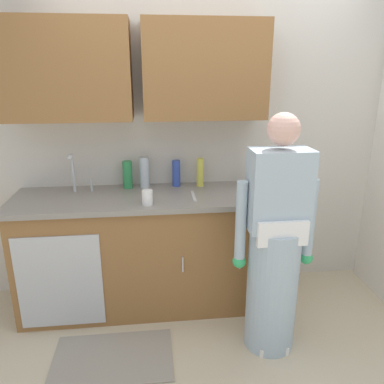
{
  "coord_description": "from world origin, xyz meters",
  "views": [
    {
      "loc": [
        -0.48,
        -2.08,
        1.86
      ],
      "look_at": [
        -0.18,
        0.55,
        1.0
      ],
      "focal_mm": 35.46,
      "sensor_mm": 36.0,
      "label": 1
    }
  ],
  "objects_px": {
    "bottle_water_short": "(128,175)",
    "bottle_soap": "(251,171)",
    "bottle_dish_liquid": "(144,172)",
    "cup_by_sink": "(147,197)",
    "bottle_cleaner_spray": "(176,173)",
    "knife_on_counter": "(194,196)",
    "sink": "(77,199)",
    "person_at_sink": "(274,255)",
    "bottle_water_tall": "(200,172)"
  },
  "relations": [
    {
      "from": "bottle_soap",
      "to": "bottle_cleaner_spray",
      "type": "height_order",
      "value": "bottle_soap"
    },
    {
      "from": "bottle_water_tall",
      "to": "bottle_cleaner_spray",
      "type": "height_order",
      "value": "bottle_water_tall"
    },
    {
      "from": "bottle_soap",
      "to": "bottle_cleaner_spray",
      "type": "bearing_deg",
      "value": 173.31
    },
    {
      "from": "bottle_water_short",
      "to": "bottle_dish_liquid",
      "type": "relative_size",
      "value": 0.89
    },
    {
      "from": "bottle_soap",
      "to": "cup_by_sink",
      "type": "distance_m",
      "value": 0.92
    },
    {
      "from": "bottle_water_tall",
      "to": "bottle_dish_liquid",
      "type": "distance_m",
      "value": 0.45
    },
    {
      "from": "bottle_water_short",
      "to": "person_at_sink",
      "type": "bearing_deg",
      "value": -39.73
    },
    {
      "from": "sink",
      "to": "bottle_water_short",
      "type": "bearing_deg",
      "value": 27.66
    },
    {
      "from": "bottle_soap",
      "to": "knife_on_counter",
      "type": "height_order",
      "value": "bottle_soap"
    },
    {
      "from": "bottle_water_tall",
      "to": "cup_by_sink",
      "type": "distance_m",
      "value": 0.59
    },
    {
      "from": "person_at_sink",
      "to": "bottle_soap",
      "type": "bearing_deg",
      "value": 88.38
    },
    {
      "from": "bottle_water_short",
      "to": "bottle_soap",
      "type": "relative_size",
      "value": 0.89
    },
    {
      "from": "cup_by_sink",
      "to": "sink",
      "type": "bearing_deg",
      "value": 157.03
    },
    {
      "from": "person_at_sink",
      "to": "sink",
      "type": "bearing_deg",
      "value": 155.48
    },
    {
      "from": "bottle_dish_liquid",
      "to": "cup_by_sink",
      "type": "relative_size",
      "value": 2.33
    },
    {
      "from": "bottle_soap",
      "to": "bottle_dish_liquid",
      "type": "bearing_deg",
      "value": 175.48
    },
    {
      "from": "bottle_water_short",
      "to": "bottle_dish_liquid",
      "type": "xyz_separation_m",
      "value": [
        0.14,
        0.01,
        0.01
      ]
    },
    {
      "from": "bottle_cleaner_spray",
      "to": "knife_on_counter",
      "type": "xyz_separation_m",
      "value": [
        0.11,
        -0.29,
        -0.1
      ]
    },
    {
      "from": "bottle_water_tall",
      "to": "cup_by_sink",
      "type": "height_order",
      "value": "bottle_water_tall"
    },
    {
      "from": "sink",
      "to": "knife_on_counter",
      "type": "distance_m",
      "value": 0.88
    },
    {
      "from": "bottle_water_tall",
      "to": "bottle_soap",
      "type": "bearing_deg",
      "value": -6.38
    },
    {
      "from": "bottle_water_short",
      "to": "cup_by_sink",
      "type": "bearing_deg",
      "value": -69.65
    },
    {
      "from": "bottle_water_short",
      "to": "knife_on_counter",
      "type": "xyz_separation_m",
      "value": [
        0.5,
        -0.28,
        -0.11
      ]
    },
    {
      "from": "bottle_dish_liquid",
      "to": "cup_by_sink",
      "type": "bearing_deg",
      "value": -87.29
    },
    {
      "from": "sink",
      "to": "bottle_cleaner_spray",
      "type": "height_order",
      "value": "sink"
    },
    {
      "from": "cup_by_sink",
      "to": "knife_on_counter",
      "type": "bearing_deg",
      "value": 22.22
    },
    {
      "from": "sink",
      "to": "person_at_sink",
      "type": "relative_size",
      "value": 0.31
    },
    {
      "from": "bottle_soap",
      "to": "bottle_cleaner_spray",
      "type": "distance_m",
      "value": 0.61
    },
    {
      "from": "person_at_sink",
      "to": "bottle_water_tall",
      "type": "height_order",
      "value": "person_at_sink"
    },
    {
      "from": "bottle_dish_liquid",
      "to": "sink",
      "type": "bearing_deg",
      "value": -158.27
    },
    {
      "from": "sink",
      "to": "bottle_cleaner_spray",
      "type": "relative_size",
      "value": 2.32
    },
    {
      "from": "cup_by_sink",
      "to": "person_at_sink",
      "type": "bearing_deg",
      "value": -25.5
    },
    {
      "from": "bottle_water_short",
      "to": "knife_on_counter",
      "type": "distance_m",
      "value": 0.58
    },
    {
      "from": "bottle_water_tall",
      "to": "bottle_dish_liquid",
      "type": "height_order",
      "value": "bottle_dish_liquid"
    },
    {
      "from": "bottle_water_tall",
      "to": "bottle_soap",
      "type": "relative_size",
      "value": 0.93
    },
    {
      "from": "bottle_cleaner_spray",
      "to": "cup_by_sink",
      "type": "height_order",
      "value": "bottle_cleaner_spray"
    },
    {
      "from": "bottle_cleaner_spray",
      "to": "knife_on_counter",
      "type": "relative_size",
      "value": 0.9
    },
    {
      "from": "bottle_soap",
      "to": "knife_on_counter",
      "type": "relative_size",
      "value": 1.04
    },
    {
      "from": "sink",
      "to": "bottle_cleaner_spray",
      "type": "xyz_separation_m",
      "value": [
        0.77,
        0.21,
        0.12
      ]
    },
    {
      "from": "sink",
      "to": "bottle_water_tall",
      "type": "distance_m",
      "value": 0.99
    },
    {
      "from": "person_at_sink",
      "to": "bottle_cleaner_spray",
      "type": "bearing_deg",
      "value": 125.36
    },
    {
      "from": "cup_by_sink",
      "to": "bottle_dish_liquid",
      "type": "bearing_deg",
      "value": 92.71
    },
    {
      "from": "person_at_sink",
      "to": "cup_by_sink",
      "type": "xyz_separation_m",
      "value": [
        -0.82,
        0.39,
        0.3
      ]
    },
    {
      "from": "bottle_soap",
      "to": "bottle_dish_liquid",
      "type": "height_order",
      "value": "bottle_soap"
    },
    {
      "from": "bottle_dish_liquid",
      "to": "person_at_sink",
      "type": "bearing_deg",
      "value": -44.23
    },
    {
      "from": "bottle_water_tall",
      "to": "bottle_cleaner_spray",
      "type": "xyz_separation_m",
      "value": [
        -0.19,
        0.02,
        -0.01
      ]
    },
    {
      "from": "sink",
      "to": "bottle_water_short",
      "type": "distance_m",
      "value": 0.44
    },
    {
      "from": "sink",
      "to": "person_at_sink",
      "type": "xyz_separation_m",
      "value": [
        1.35,
        -0.62,
        -0.23
      ]
    },
    {
      "from": "bottle_water_short",
      "to": "bottle_water_tall",
      "type": "height_order",
      "value": "bottle_water_tall"
    },
    {
      "from": "bottle_cleaner_spray",
      "to": "cup_by_sink",
      "type": "bearing_deg",
      "value": -118.97
    }
  ]
}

